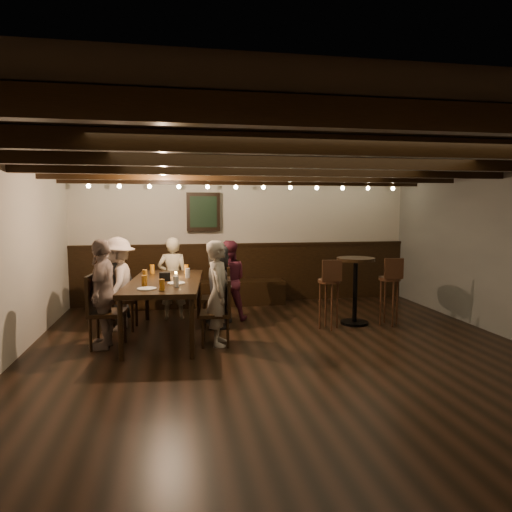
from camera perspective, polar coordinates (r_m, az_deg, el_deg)
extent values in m
plane|color=black|center=(5.70, 4.05, -12.61)|extent=(7.00, 7.00, 0.00)
plane|color=black|center=(5.44, 4.24, 12.12)|extent=(7.00, 7.00, 0.00)
plane|color=beige|center=(8.86, -1.44, 2.00)|extent=(6.50, 0.00, 6.50)
cube|color=black|center=(8.89, -1.39, -2.20)|extent=(6.50, 0.08, 1.10)
cube|color=black|center=(8.60, -6.41, -4.71)|extent=(3.00, 0.45, 0.45)
cube|color=black|center=(8.66, -6.61, 5.51)|extent=(0.62, 0.12, 0.72)
cube|color=black|center=(8.59, -6.59, 5.50)|extent=(0.50, 0.02, 0.58)
cube|color=black|center=(2.74, 20.08, 15.99)|extent=(6.50, 0.10, 0.16)
cube|color=black|center=(3.78, 10.97, 13.37)|extent=(6.50, 0.10, 0.16)
cube|color=black|center=(4.87, 5.96, 11.76)|extent=(6.50, 0.10, 0.16)
cube|color=black|center=(5.99, 2.84, 10.70)|extent=(6.50, 0.10, 0.16)
cube|color=black|center=(7.12, 0.71, 9.96)|extent=(6.50, 0.10, 0.16)
cube|color=black|center=(8.26, -0.82, 9.41)|extent=(6.50, 0.10, 0.16)
sphere|color=#FFE099|center=(8.25, -20.21, 8.22)|extent=(0.07, 0.07, 0.07)
sphere|color=#FFE099|center=(8.13, -10.51, 8.52)|extent=(0.07, 0.07, 0.07)
sphere|color=#FFE099|center=(8.24, -0.80, 8.59)|extent=(0.07, 0.07, 0.07)
sphere|color=#FFE099|center=(8.57, 8.42, 8.42)|extent=(0.07, 0.07, 0.07)
sphere|color=#FFE099|center=(9.10, 16.74, 8.09)|extent=(0.07, 0.07, 0.07)
cube|color=black|center=(6.55, -11.26, -3.28)|extent=(1.17, 2.24, 0.06)
cylinder|color=black|center=(5.72, -16.57, -8.90)|extent=(0.06, 0.06, 0.74)
cylinder|color=black|center=(7.66, -13.48, -5.05)|extent=(0.06, 0.06, 0.74)
cylinder|color=black|center=(5.61, -8.03, -9.01)|extent=(0.06, 0.06, 0.74)
cylinder|color=black|center=(7.58, -7.17, -5.05)|extent=(0.06, 0.06, 0.74)
cube|color=black|center=(7.16, -16.40, -5.27)|extent=(0.47, 0.47, 0.05)
cube|color=black|center=(7.15, -18.01, -3.18)|extent=(0.08, 0.44, 0.48)
cube|color=black|center=(6.29, -18.05, -6.80)|extent=(0.48, 0.48, 0.05)
cube|color=black|center=(6.29, -19.90, -4.39)|extent=(0.08, 0.44, 0.48)
cube|color=black|center=(7.01, -5.07, -5.33)|extent=(0.47, 0.47, 0.05)
cube|color=black|center=(6.96, -3.49, -3.22)|extent=(0.08, 0.43, 0.47)
cube|color=black|center=(6.13, -5.11, -7.20)|extent=(0.44, 0.44, 0.05)
cube|color=black|center=(6.08, -3.40, -4.93)|extent=(0.08, 0.41, 0.44)
imported|color=#27272A|center=(7.60, -17.24, -3.17)|extent=(0.66, 0.47, 1.29)
imported|color=#A09980|center=(7.60, -10.36, -2.75)|extent=(0.52, 0.37, 1.35)
imported|color=maroon|center=(7.42, -3.52, -3.07)|extent=(0.68, 0.55, 1.30)
imported|color=#B19E95|center=(7.12, -16.85, -3.31)|extent=(0.60, 0.95, 1.40)
imported|color=gray|center=(6.26, -18.58, -4.47)|extent=(0.43, 0.87, 1.43)
imported|color=#272729|center=(6.97, -4.67, -3.82)|extent=(0.46, 0.65, 1.26)
imported|color=gray|center=(6.08, -4.66, -4.63)|extent=(0.38, 0.54, 1.40)
cylinder|color=#BF7219|center=(7.26, -12.85, -1.60)|extent=(0.07, 0.07, 0.14)
cylinder|color=#BF7219|center=(7.15, -8.70, -1.63)|extent=(0.07, 0.07, 0.14)
cylinder|color=#BF7219|center=(6.67, -13.74, -2.28)|extent=(0.07, 0.07, 0.14)
cylinder|color=silver|center=(6.70, -8.54, -2.13)|extent=(0.07, 0.07, 0.14)
cylinder|color=#BF7219|center=(6.12, -13.80, -3.01)|extent=(0.07, 0.07, 0.14)
cylinder|color=silver|center=(5.97, -9.96, -3.15)|extent=(0.07, 0.07, 0.14)
cylinder|color=#BF7219|center=(5.74, -11.68, -3.55)|extent=(0.07, 0.07, 0.14)
cylinder|color=white|center=(5.88, -13.49, -3.99)|extent=(0.24, 0.24, 0.01)
cylinder|color=white|center=(6.23, -9.93, -3.36)|extent=(0.24, 0.24, 0.01)
cube|color=black|center=(6.49, -11.33, -2.54)|extent=(0.15, 0.10, 0.12)
cylinder|color=beige|center=(6.82, -9.98, -2.40)|extent=(0.05, 0.05, 0.05)
cylinder|color=black|center=(7.44, 12.19, -8.14)|extent=(0.43, 0.43, 0.04)
cylinder|color=black|center=(7.33, 12.28, -4.39)|extent=(0.07, 0.07, 0.99)
cylinder|color=black|center=(7.26, 12.37, -0.41)|extent=(0.59, 0.59, 0.05)
cylinder|color=#311E0F|center=(6.94, 9.12, -3.10)|extent=(0.34, 0.34, 0.05)
cube|color=#311E0F|center=(6.76, 9.49, -1.83)|extent=(0.30, 0.05, 0.32)
cylinder|color=#311E0F|center=(7.37, 16.36, -2.74)|extent=(0.34, 0.34, 0.05)
cube|color=#311E0F|center=(7.20, 16.85, -1.53)|extent=(0.30, 0.06, 0.32)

